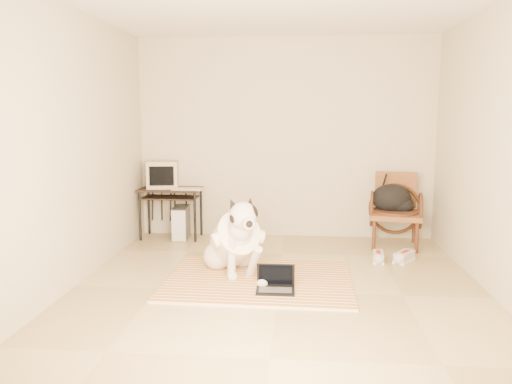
# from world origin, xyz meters

# --- Properties ---
(floor) EXTENTS (4.50, 4.50, 0.00)m
(floor) POSITION_xyz_m (0.00, 0.00, 0.00)
(floor) COLOR tan
(floor) RESTS_ON ground
(wall_back) EXTENTS (4.50, 0.00, 4.50)m
(wall_back) POSITION_xyz_m (0.00, 2.25, 1.35)
(wall_back) COLOR #BBB399
(wall_back) RESTS_ON floor
(wall_front) EXTENTS (4.50, 0.00, 4.50)m
(wall_front) POSITION_xyz_m (0.00, -2.25, 1.35)
(wall_front) COLOR #BBB399
(wall_front) RESTS_ON floor
(wall_left) EXTENTS (0.00, 4.50, 4.50)m
(wall_left) POSITION_xyz_m (-2.00, 0.00, 1.35)
(wall_left) COLOR #BBB399
(wall_left) RESTS_ON floor
(wall_right) EXTENTS (0.00, 4.50, 4.50)m
(wall_right) POSITION_xyz_m (2.00, 0.00, 1.35)
(wall_right) COLOR #BBB399
(wall_right) RESTS_ON floor
(rug) EXTENTS (1.90, 1.47, 0.02)m
(rug) POSITION_xyz_m (-0.21, 0.30, 0.01)
(rug) COLOR orange
(rug) RESTS_ON floor
(dog) EXTENTS (0.74, 1.07, 0.89)m
(dog) POSITION_xyz_m (-0.48, 0.51, 0.36)
(dog) COLOR silver
(dog) RESTS_ON rug
(laptop) EXTENTS (0.37, 0.27, 0.25)m
(laptop) POSITION_xyz_m (-0.02, -0.01, 0.08)
(laptop) COLOR black
(laptop) RESTS_ON rug
(computer_desk) EXTENTS (0.83, 0.47, 0.68)m
(computer_desk) POSITION_xyz_m (-1.54, 1.98, 0.59)
(computer_desk) COLOR black
(computer_desk) RESTS_ON floor
(crt_monitor) EXTENTS (0.47, 0.45, 0.37)m
(crt_monitor) POSITION_xyz_m (-1.66, 2.06, 0.87)
(crt_monitor) COLOR tan
(crt_monitor) RESTS_ON computer_desk
(desk_keyboard) EXTENTS (0.42, 0.17, 0.03)m
(desk_keyboard) POSITION_xyz_m (-1.28, 1.87, 0.70)
(desk_keyboard) COLOR tan
(desk_keyboard) RESTS_ON computer_desk
(pc_tower) EXTENTS (0.23, 0.48, 0.43)m
(pc_tower) POSITION_xyz_m (-1.40, 1.99, 0.22)
(pc_tower) COLOR #474749
(pc_tower) RESTS_ON floor
(rattan_chair) EXTENTS (0.70, 0.68, 0.93)m
(rattan_chair) POSITION_xyz_m (1.43, 1.83, 0.47)
(rattan_chair) COLOR brown
(rattan_chair) RESTS_ON floor
(backpack) EXTENTS (0.53, 0.41, 0.37)m
(backpack) POSITION_xyz_m (1.39, 1.83, 0.60)
(backpack) COLOR black
(backpack) RESTS_ON rattan_chair
(sneaker_left) EXTENTS (0.15, 0.31, 0.10)m
(sneaker_left) POSITION_xyz_m (1.12, 1.11, 0.05)
(sneaker_left) COLOR white
(sneaker_left) RESTS_ON floor
(sneaker_right) EXTENTS (0.30, 0.35, 0.12)m
(sneaker_right) POSITION_xyz_m (1.41, 1.12, 0.05)
(sneaker_right) COLOR white
(sneaker_right) RESTS_ON floor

